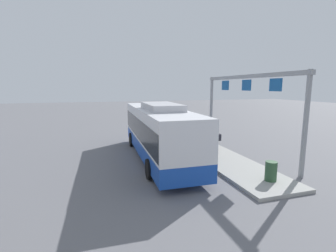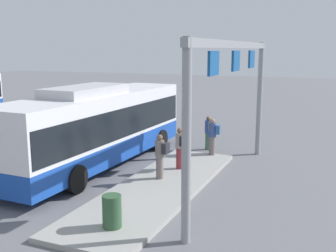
{
  "view_description": "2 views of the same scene",
  "coord_description": "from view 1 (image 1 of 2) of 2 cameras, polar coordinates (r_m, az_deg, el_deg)",
  "views": [
    {
      "loc": [
        -14.05,
        3.7,
        4.39
      ],
      "look_at": [
        3.34,
        -1.64,
        1.44
      ],
      "focal_mm": 25.85,
      "sensor_mm": 36.0,
      "label": 1
    },
    {
      "loc": [
        -14.22,
        -9.24,
        4.89
      ],
      "look_at": [
        3.62,
        -1.65,
        1.2
      ],
      "focal_mm": 43.2,
      "sensor_mm": 36.0,
      "label": 2
    }
  ],
  "objects": [
    {
      "name": "bus_main",
      "position": [
        14.75,
        -2.29,
        -0.86
      ],
      "size": [
        10.88,
        2.89,
        3.46
      ],
      "rotation": [
        0.0,
        0.0,
        -0.02
      ],
      "color": "#1947AD",
      "rests_on": "ground"
    },
    {
      "name": "platform_sign_gantry",
      "position": [
        16.76,
        17.89,
        6.73
      ],
      "size": [
        10.07,
        0.24,
        5.2
      ],
      "color": "gray",
      "rests_on": "ground"
    },
    {
      "name": "person_boarding",
      "position": [
        20.16,
        4.01,
        -0.8
      ],
      "size": [
        0.55,
        0.6,
        1.67
      ],
      "rotation": [
        0.0,
        0.0,
        0.98
      ],
      "color": "#476B4C",
      "rests_on": "ground"
    },
    {
      "name": "ground_plane",
      "position": [
        15.18,
        -2.25,
        -7.6
      ],
      "size": [
        120.0,
        120.0,
        0.0
      ],
      "primitive_type": "plane",
      "color": "slate"
    },
    {
      "name": "person_waiting_far",
      "position": [
        15.15,
        11.12,
        -3.7
      ],
      "size": [
        0.39,
        0.56,
        1.67
      ],
      "rotation": [
        0.0,
        0.0,
        1.4
      ],
      "color": "slate",
      "rests_on": "platform_curb"
    },
    {
      "name": "platform_curb",
      "position": [
        14.91,
        13.2,
        -7.84
      ],
      "size": [
        10.0,
        2.8,
        0.16
      ],
      "primitive_type": "cube",
      "color": "#9E9E99",
      "rests_on": "ground"
    },
    {
      "name": "trash_bin",
      "position": [
        12.09,
        23.1,
        -9.77
      ],
      "size": [
        0.52,
        0.52,
        0.9
      ],
      "primitive_type": "cylinder",
      "color": "#2D5133",
      "rests_on": "platform_curb"
    },
    {
      "name": "person_waiting_mid",
      "position": [
        16.5,
        9.39,
        -2.59
      ],
      "size": [
        0.55,
        0.6,
        1.67
      ],
      "rotation": [
        0.0,
        0.0,
        0.97
      ],
      "color": "maroon",
      "rests_on": "platform_curb"
    },
    {
      "name": "person_waiting_near",
      "position": [
        19.07,
        7.44,
        -0.95
      ],
      "size": [
        0.36,
        0.54,
        1.67
      ],
      "rotation": [
        0.0,
        0.0,
        1.65
      ],
      "color": "slate",
      "rests_on": "platform_curb"
    }
  ]
}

